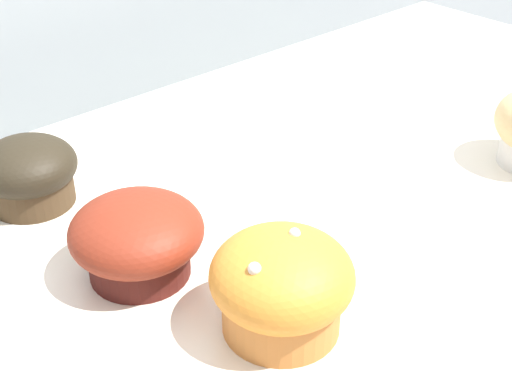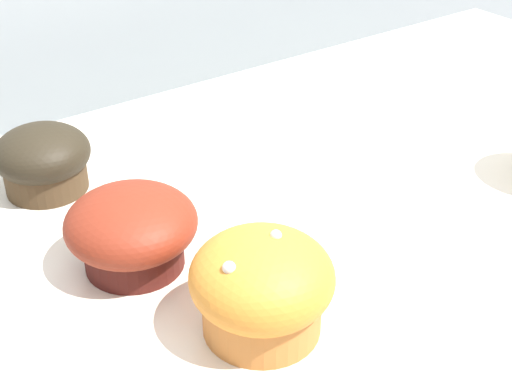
{
  "view_description": "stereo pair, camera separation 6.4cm",
  "coord_description": "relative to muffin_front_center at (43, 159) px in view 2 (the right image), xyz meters",
  "views": [
    {
      "loc": [
        -0.57,
        -0.42,
        1.28
      ],
      "look_at": [
        -0.2,
        -0.01,
        0.94
      ],
      "focal_mm": 50.0,
      "sensor_mm": 36.0,
      "label": 1
    },
    {
      "loc": [
        -0.52,
        -0.46,
        1.28
      ],
      "look_at": [
        -0.2,
        -0.01,
        0.94
      ],
      "focal_mm": 50.0,
      "sensor_mm": 36.0,
      "label": 2
    }
  ],
  "objects": [
    {
      "name": "muffin_front_left",
      "position": [
        0.02,
        -0.17,
        0.0
      ],
      "size": [
        0.11,
        0.11,
        0.07
      ],
      "color": "#471814",
      "rests_on": "display_counter"
    },
    {
      "name": "wall_back",
      "position": [
        0.33,
        0.42,
        -0.03
      ],
      "size": [
        3.2,
        0.1,
        1.8
      ],
      "primitive_type": "cube",
      "color": "#A8B2B7",
      "rests_on": "ground"
    },
    {
      "name": "muffin_front_center",
      "position": [
        0.0,
        0.0,
        0.0
      ],
      "size": [
        0.1,
        0.1,
        0.07
      ],
      "color": "#45321E",
      "rests_on": "display_counter"
    },
    {
      "name": "muffin_back_right",
      "position": [
        0.06,
        -0.29,
        0.01
      ],
      "size": [
        0.11,
        0.11,
        0.09
      ],
      "color": "#CA7837",
      "rests_on": "display_counter"
    }
  ]
}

